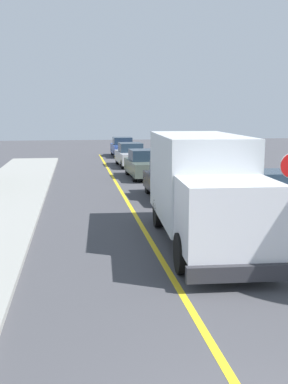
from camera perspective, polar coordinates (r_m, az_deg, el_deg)
The scene contains 7 objects.
centre_line_yellow at distance 14.50m, azimuth 0.45°, elevation -5.51°, with size 0.16×56.00×0.01m, color gold.
box_truck at distance 13.55m, azimuth 7.35°, elevation 0.93°, with size 2.79×7.30×3.20m.
parked_car_near at distance 20.61m, azimuth 3.40°, elevation 1.38°, with size 1.94×4.46×1.67m.
parked_car_mid at distance 27.02m, azimuth -0.01°, elevation 3.46°, with size 1.92×4.45×1.67m.
parked_car_far at distance 32.87m, azimuth -1.68°, elevation 4.63°, with size 1.95×4.46×1.67m.
parked_car_furthest at distance 40.24m, azimuth -2.71°, elevation 5.62°, with size 1.82×4.41×1.67m.
parked_van_across at distance 18.12m, azimuth 15.65°, elevation -0.18°, with size 1.99×4.47×1.67m.
Camera 1 is at (-2.21, -3.80, 3.89)m, focal length 42.53 mm.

